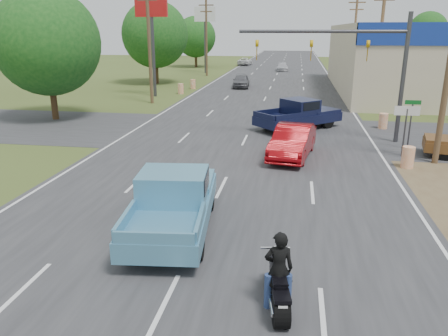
% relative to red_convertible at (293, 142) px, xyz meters
% --- Properties ---
extents(ground, '(200.00, 200.00, 0.00)m').
position_rel_red_convertible_xyz_m(ground, '(-2.74, -12.93, -0.79)').
color(ground, '#404D1F').
rests_on(ground, ground).
extents(main_road, '(15.00, 180.00, 0.02)m').
position_rel_red_convertible_xyz_m(main_road, '(-2.74, 27.07, -0.78)').
color(main_road, '#2D2D30').
rests_on(main_road, ground).
extents(cross_road, '(120.00, 10.00, 0.02)m').
position_rel_red_convertible_xyz_m(cross_road, '(-2.74, 5.07, -0.79)').
color(cross_road, '#2D2D30').
rests_on(cross_road, ground).
extents(utility_pole_2, '(2.00, 0.28, 10.00)m').
position_rel_red_convertible_xyz_m(utility_pole_2, '(6.76, 18.07, 4.52)').
color(utility_pole_2, '#4C3823').
rests_on(utility_pole_2, ground).
extents(utility_pole_3, '(2.00, 0.28, 10.00)m').
position_rel_red_convertible_xyz_m(utility_pole_3, '(6.76, 36.07, 4.52)').
color(utility_pole_3, '#4C3823').
rests_on(utility_pole_3, ground).
extents(utility_pole_5, '(2.00, 0.28, 10.00)m').
position_rel_red_convertible_xyz_m(utility_pole_5, '(-12.24, 15.07, 4.52)').
color(utility_pole_5, '#4C3823').
rests_on(utility_pole_5, ground).
extents(utility_pole_6, '(2.00, 0.28, 10.00)m').
position_rel_red_convertible_xyz_m(utility_pole_6, '(-12.24, 39.07, 4.52)').
color(utility_pole_6, '#4C3823').
rests_on(utility_pole_6, ground).
extents(tree_0, '(7.14, 7.14, 8.84)m').
position_rel_red_convertible_xyz_m(tree_0, '(-16.74, 7.07, 4.47)').
color(tree_0, '#422D19').
rests_on(tree_0, ground).
extents(tree_1, '(7.56, 7.56, 9.36)m').
position_rel_red_convertible_xyz_m(tree_1, '(-16.24, 29.07, 4.78)').
color(tree_1, '#422D19').
rests_on(tree_1, ground).
extents(tree_2, '(6.72, 6.72, 8.32)m').
position_rel_red_convertible_xyz_m(tree_2, '(-16.94, 53.07, 4.16)').
color(tree_2, '#422D19').
rests_on(tree_2, ground).
extents(tree_4, '(9.24, 9.24, 11.44)m').
position_rel_red_convertible_xyz_m(tree_4, '(-57.74, 62.07, 6.02)').
color(tree_4, '#422D19').
rests_on(tree_4, ground).
extents(tree_5, '(7.98, 7.98, 9.88)m').
position_rel_red_convertible_xyz_m(tree_5, '(27.26, 82.07, 5.09)').
color(tree_5, '#422D19').
rests_on(tree_5, ground).
extents(tree_6, '(8.82, 8.82, 10.92)m').
position_rel_red_convertible_xyz_m(tree_6, '(-32.74, 82.07, 5.71)').
color(tree_6, '#422D19').
rests_on(tree_6, ground).
extents(barrel_0, '(0.56, 0.56, 1.00)m').
position_rel_red_convertible_xyz_m(barrel_0, '(5.26, -0.93, -0.29)').
color(barrel_0, orange).
rests_on(barrel_0, ground).
extents(barrel_1, '(0.56, 0.56, 1.00)m').
position_rel_red_convertible_xyz_m(barrel_1, '(5.66, 7.57, -0.29)').
color(barrel_1, orange).
rests_on(barrel_1, ground).
extents(barrel_2, '(0.56, 0.56, 1.00)m').
position_rel_red_convertible_xyz_m(barrel_2, '(-11.24, 21.07, -0.29)').
color(barrel_2, orange).
rests_on(barrel_2, ground).
extents(barrel_3, '(0.56, 0.56, 1.00)m').
position_rel_red_convertible_xyz_m(barrel_3, '(-10.94, 25.07, -0.29)').
color(barrel_3, orange).
rests_on(barrel_3, ground).
extents(pole_sign_left_near, '(3.00, 0.35, 9.20)m').
position_rel_red_convertible_xyz_m(pole_sign_left_near, '(-13.24, 19.07, 6.38)').
color(pole_sign_left_near, '#3F3F44').
rests_on(pole_sign_left_near, ground).
extents(pole_sign_left_far, '(3.00, 0.35, 9.20)m').
position_rel_red_convertible_xyz_m(pole_sign_left_far, '(-13.24, 43.07, 6.38)').
color(pole_sign_left_far, '#3F3F44').
rests_on(pole_sign_left_far, ground).
extents(lane_sign, '(1.20, 0.08, 2.52)m').
position_rel_red_convertible_xyz_m(lane_sign, '(5.46, 1.07, 1.11)').
color(lane_sign, '#3F3F44').
rests_on(lane_sign, ground).
extents(street_name_sign, '(0.80, 0.08, 2.61)m').
position_rel_red_convertible_xyz_m(street_name_sign, '(6.06, 2.57, 0.81)').
color(street_name_sign, '#3F3F44').
rests_on(street_name_sign, ground).
extents(signal_mast, '(9.12, 0.40, 7.00)m').
position_rel_red_convertible_xyz_m(signal_mast, '(3.08, 4.07, 4.01)').
color(signal_mast, '#3F3F44').
rests_on(signal_mast, ground).
extents(red_convertible, '(2.45, 5.03, 1.59)m').
position_rel_red_convertible_xyz_m(red_convertible, '(0.00, 0.00, 0.00)').
color(red_convertible, maroon).
rests_on(red_convertible, ground).
extents(motorcycle, '(0.79, 2.27, 1.15)m').
position_rel_red_convertible_xyz_m(motorcycle, '(-0.14, -12.66, -0.28)').
color(motorcycle, black).
rests_on(motorcycle, ground).
extents(rider, '(0.72, 0.53, 1.80)m').
position_rel_red_convertible_xyz_m(rider, '(-0.15, -12.60, 0.11)').
color(rider, black).
rests_on(rider, ground).
extents(blue_pickup, '(2.83, 6.02, 1.93)m').
position_rel_red_convertible_xyz_m(blue_pickup, '(-3.58, -8.92, 0.18)').
color(blue_pickup, black).
rests_on(blue_pickup, ground).
extents(navy_pickup, '(5.70, 5.52, 1.90)m').
position_rel_red_convertible_xyz_m(navy_pickup, '(0.37, 6.75, 0.17)').
color(navy_pickup, black).
rests_on(navy_pickup, ground).
extents(distant_car_grey, '(2.00, 4.38, 1.46)m').
position_rel_red_convertible_xyz_m(distant_car_grey, '(-5.93, 26.88, -0.07)').
color(distant_car_grey, '#5B5B60').
rests_on(distant_car_grey, ground).
extents(distant_car_silver, '(1.81, 4.30, 1.24)m').
position_rel_red_convertible_xyz_m(distant_car_silver, '(-2.19, 48.49, -0.17)').
color(distant_car_silver, silver).
rests_on(distant_car_silver, ground).
extents(distant_car_white, '(2.33, 4.73, 1.29)m').
position_rel_red_convertible_xyz_m(distant_car_white, '(-9.24, 58.71, -0.15)').
color(distant_car_white, silver).
rests_on(distant_car_white, ground).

